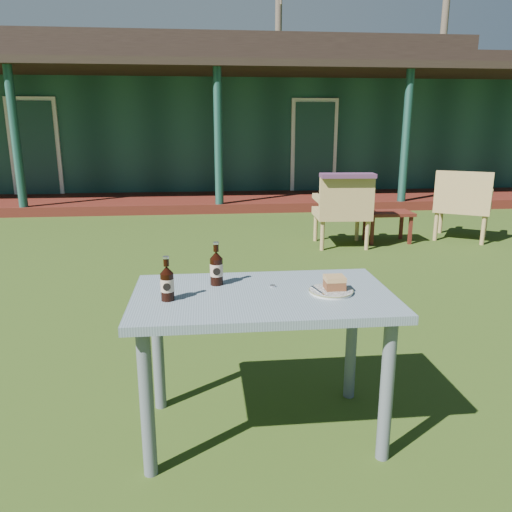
{
  "coord_description": "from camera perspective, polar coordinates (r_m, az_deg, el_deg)",
  "views": [
    {
      "loc": [
        -0.26,
        -3.77,
        1.47
      ],
      "look_at": [
        0.0,
        -1.3,
        0.82
      ],
      "focal_mm": 35.0,
      "sensor_mm": 36.0,
      "label": 1
    }
  ],
  "objects": [
    {
      "name": "side_table",
      "position": [
        6.66,
        14.84,
        4.43
      ],
      "size": [
        0.6,
        0.4,
        0.4
      ],
      "color": "#511B13",
      "rests_on": "ground"
    },
    {
      "name": "cafe_table",
      "position": [
        2.35,
        0.76,
        -6.61
      ],
      "size": [
        1.2,
        0.7,
        0.72
      ],
      "color": "slate",
      "rests_on": "ground"
    },
    {
      "name": "tree_right",
      "position": [
        23.3,
        20.76,
        23.78
      ],
      "size": [
        0.28,
        0.28,
        11.0
      ],
      "primitive_type": "cylinder",
      "color": "brown",
      "rests_on": "ground"
    },
    {
      "name": "cake_slice",
      "position": [
        2.35,
        8.96,
        -3.0
      ],
      "size": [
        0.09,
        0.09,
        0.06
      ],
      "color": "brown",
      "rests_on": "plate"
    },
    {
      "name": "armchair_left",
      "position": [
        6.24,
        9.91,
        5.46
      ],
      "size": [
        0.68,
        0.65,
        0.88
      ],
      "color": "tan",
      "rests_on": "ground"
    },
    {
      "name": "ground",
      "position": [
        4.06,
        -1.91,
        -6.58
      ],
      "size": [
        80.0,
        80.0,
        0.0
      ],
      "primitive_type": "plane",
      "color": "#334916"
    },
    {
      "name": "fork",
      "position": [
        2.32,
        7.08,
        -3.95
      ],
      "size": [
        0.04,
        0.14,
        0.0
      ],
      "primitive_type": "cube",
      "rotation": [
        0.0,
        0.0,
        0.21
      ],
      "color": "silver",
      "rests_on": "plate"
    },
    {
      "name": "pavilion",
      "position": [
        13.16,
        -4.99,
        15.24
      ],
      "size": [
        15.8,
        8.3,
        3.45
      ],
      "color": "#184037",
      "rests_on": "ground"
    },
    {
      "name": "tree_mid",
      "position": [
        22.75,
        2.57,
        22.97
      ],
      "size": [
        0.28,
        0.28,
        9.5
      ],
      "primitive_type": "cylinder",
      "color": "brown",
      "rests_on": "ground"
    },
    {
      "name": "cola_bottle_far",
      "position": [
        2.23,
        -10.12,
        -3.04
      ],
      "size": [
        0.06,
        0.06,
        0.2
      ],
      "color": "black",
      "rests_on": "cafe_table"
    },
    {
      "name": "cola_bottle_near",
      "position": [
        2.42,
        -4.55,
        -1.35
      ],
      "size": [
        0.06,
        0.07,
        0.21
      ],
      "color": "black",
      "rests_on": "cafe_table"
    },
    {
      "name": "plate",
      "position": [
        2.34,
        8.58,
        -3.98
      ],
      "size": [
        0.2,
        0.2,
        0.01
      ],
      "color": "silver",
      "rests_on": "cafe_table"
    },
    {
      "name": "armchair_right",
      "position": [
        7.07,
        22.56,
        5.79
      ],
      "size": [
        0.91,
        0.9,
        0.91
      ],
      "color": "tan",
      "rests_on": "ground"
    },
    {
      "name": "floral_throw",
      "position": [
        6.02,
        10.44,
        9.03
      ],
      "size": [
        0.65,
        0.26,
        0.05
      ],
      "primitive_type": "cube",
      "rotation": [
        0.0,
        0.0,
        3.08
      ],
      "color": "#552F4F",
      "rests_on": "armchair_left"
    },
    {
      "name": "bottle_cap",
      "position": [
        2.4,
        1.93,
        -3.44
      ],
      "size": [
        0.03,
        0.03,
        0.01
      ],
      "primitive_type": "cylinder",
      "color": "silver",
      "rests_on": "cafe_table"
    }
  ]
}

